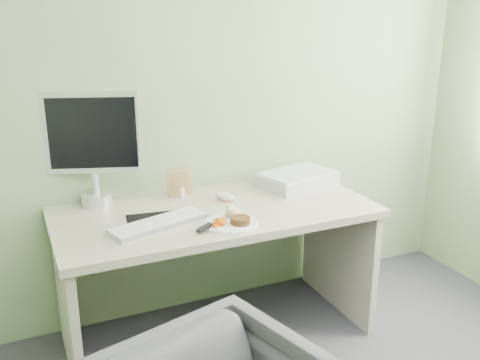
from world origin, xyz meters
name	(u,v)px	position (x,y,z in m)	size (l,w,h in m)	color
wall_back	(188,77)	(0.00, 2.00, 1.35)	(3.50, 3.50, 0.00)	#8EA271
desk	(216,242)	(0.00, 1.62, 0.55)	(1.60, 0.75, 0.73)	#B1A594
plate	(231,224)	(-0.01, 1.40, 0.74)	(0.25, 0.25, 0.01)	white
steak	(240,220)	(0.02, 1.37, 0.76)	(0.09, 0.09, 0.03)	black
potato_pile	(233,211)	(0.03, 1.46, 0.77)	(0.10, 0.07, 0.05)	tan
carrot_heap	(219,221)	(-0.07, 1.39, 0.76)	(0.06, 0.05, 0.04)	#F45F05
steak_knife	(209,225)	(-0.13, 1.38, 0.76)	(0.22, 0.16, 0.02)	silver
mousepad	(152,220)	(-0.34, 1.60, 0.73)	(0.23, 0.20, 0.00)	black
keyboard	(159,223)	(-0.33, 1.52, 0.75)	(0.47, 0.14, 0.02)	white
computer_mouse	(226,196)	(0.10, 1.73, 0.75)	(0.07, 0.12, 0.04)	white
photo_frame	(179,182)	(-0.11, 1.89, 0.81)	(0.12, 0.01, 0.16)	#A9764E
eyedrop_bottle	(182,193)	(-0.10, 1.85, 0.76)	(0.02, 0.02, 0.07)	white
scanner	(297,179)	(0.57, 1.80, 0.76)	(0.42, 0.28, 0.07)	#AAADB1
monitor	(91,142)	(-0.54, 1.94, 1.06)	(0.47, 0.20, 0.58)	silver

